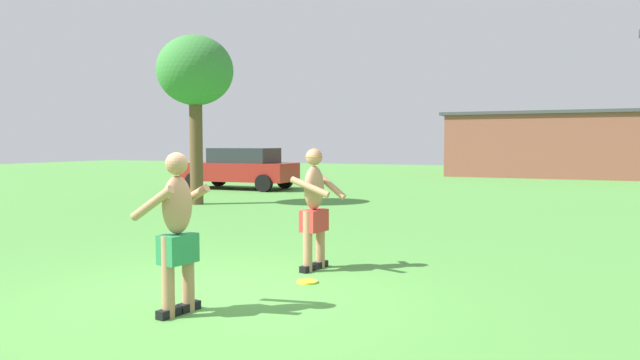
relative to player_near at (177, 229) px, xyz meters
The scene contains 7 objects.
ground_plane 1.11m from the player_near, 87.46° to the left, with size 80.00×80.00×0.00m, color #4C8E3D.
player_near is the anchor object (origin of this frame).
player_in_red 2.53m from the player_near, 80.26° to the left, with size 0.64×0.63×1.72m.
frisbee 2.08m from the player_near, 69.60° to the left, with size 0.27×0.27×0.03m, color yellow.
car_red_near_post 16.37m from the player_near, 119.47° to the left, with size 4.37×2.16×1.58m.
outbuilding_behind_lot 29.10m from the player_near, 82.52° to the left, with size 13.27×6.85×3.37m.
tree_right_field 11.33m from the player_near, 124.99° to the left, with size 2.18×2.18×4.86m.
Camera 1 is at (3.73, -5.47, 1.79)m, focal length 32.40 mm.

